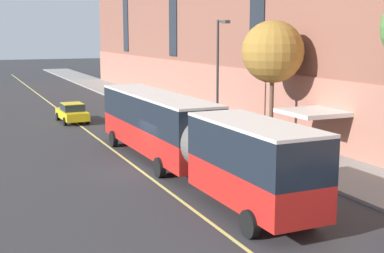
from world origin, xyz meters
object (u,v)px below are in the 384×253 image
at_px(parked_car_red_0, 183,125).
at_px(city_bus, 183,133).
at_px(parked_car_green_1, 136,107).
at_px(taxi_cab, 72,113).
at_px(street_lamp, 219,67).
at_px(parked_car_white_2, 239,148).
at_px(street_tree_mid_block, 273,52).

bearing_deg(parked_car_red_0, city_bus, -112.22).
relative_size(parked_car_green_1, taxi_cab, 1.02).
bearing_deg(street_lamp, taxi_cab, 124.63).
bearing_deg(city_bus, parked_car_red_0, 67.78).
distance_m(parked_car_white_2, street_tree_mid_block, 7.02).
relative_size(parked_car_green_1, street_lamp, 0.60).
distance_m(parked_car_green_1, street_lamp, 13.06).
bearing_deg(street_tree_mid_block, parked_car_white_2, -142.51).
xyz_separation_m(parked_car_red_0, taxi_cab, (-5.82, 9.06, -0.00)).
relative_size(city_bus, parked_car_green_1, 4.40).
bearing_deg(parked_car_red_0, taxi_cab, 122.73).
bearing_deg(parked_car_green_1, taxi_cab, -167.73).
distance_m(parked_car_green_1, taxi_cab, 5.89).
relative_size(parked_car_red_0, street_lamp, 0.58).
bearing_deg(parked_car_green_1, parked_car_red_0, -89.65).
bearing_deg(parked_car_white_2, street_lamp, 73.89).
relative_size(parked_car_white_2, street_tree_mid_block, 0.62).
bearing_deg(city_bus, street_lamp, 53.07).
bearing_deg(street_tree_mid_block, taxi_cab, 123.86).
bearing_deg(street_lamp, parked_car_white_2, -106.11).
height_order(street_tree_mid_block, street_lamp, street_lamp).
bearing_deg(taxi_cab, parked_car_green_1, 12.27).
bearing_deg(parked_car_white_2, city_bus, -161.22).
bearing_deg(parked_car_red_0, street_lamp, -47.65).
height_order(parked_car_red_0, parked_car_green_1, same).
bearing_deg(parked_car_red_0, parked_car_white_2, -90.08).
bearing_deg(street_lamp, street_tree_mid_block, -58.80).
height_order(parked_car_green_1, taxi_cab, same).
relative_size(city_bus, parked_car_white_2, 4.25).
xyz_separation_m(parked_car_green_1, parked_car_white_2, (0.05, -18.53, 0.00)).
distance_m(city_bus, taxi_cab, 18.75).
relative_size(parked_car_red_0, parked_car_green_1, 0.98).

